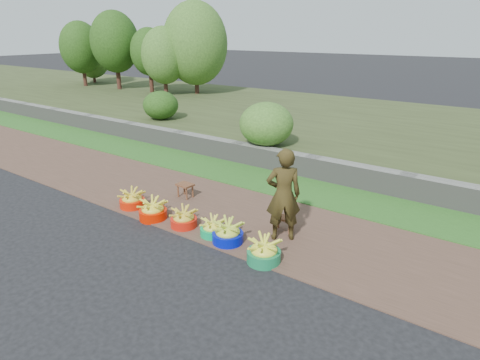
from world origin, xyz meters
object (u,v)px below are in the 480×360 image
Objects in this scene: basin_a at (132,200)px; basin_b at (153,210)px; basin_c at (184,219)px; basin_d at (213,228)px; vendor_woman at (283,195)px; stool_left at (185,187)px; basin_e at (228,233)px; basin_f at (264,252)px; stool_right at (284,220)px.

basin_a is 0.95× the size of basin_b.
basin_c is 1.08× the size of basin_d.
basin_d is (1.38, 0.13, -0.03)m from basin_b.
basin_a is 3.30m from vendor_woman.
stool_left is (0.55, 1.01, 0.09)m from basin_a.
basin_f is at bearing -10.91° from basin_e.
basin_b is at bearing 178.33° from basin_f.
stool_right is (1.60, 0.91, 0.07)m from basin_c.
basin_f is (1.19, -0.20, 0.03)m from basin_d.
basin_c is at bearing -176.74° from basin_d.
basin_a is at bearing 176.45° from basin_f.
basin_b is 1.00× the size of basin_f.
basin_a is 1.40× the size of stool_left.
basin_c is (0.72, 0.09, -0.01)m from basin_b.
basin_c is 1.86m from basin_f.
basin_b reaches higher than basin_a.
basin_e is (0.36, -0.05, 0.03)m from basin_d.
basin_c reaches higher than stool_left.
vendor_woman is at bearing -8.69° from stool_left.
basin_c is 1.35× the size of stool_left.
basin_b is 0.33× the size of vendor_woman.
vendor_woman reaches higher than basin_f.
basin_f is 1.10m from stool_right.
basin_b is 2.56m from basin_f.
basin_e is 1.00× the size of basin_f.
basin_c reaches higher than basin_d.
basin_e is (1.02, -0.01, 0.01)m from basin_c.
basin_c reaches higher than stool_right.
basin_b is 1.09× the size of basin_c.
basin_b is 0.72m from basin_c.
basin_f reaches higher than stool_right.
stool_left is at bearing -46.22° from vendor_woman.
stool_left is 1.00× the size of stool_right.
basin_f is at bearing -5.17° from basin_c.
basin_f is (2.56, -0.07, 0.00)m from basin_b.
basin_a is 3.19m from stool_right.
basin_e is 2.21m from stool_left.
basin_c is 1.84m from stool_right.
basin_e reaches higher than basin_c.
stool_left is at bearing 147.46° from basin_d.
vendor_woman is at bearing -67.56° from stool_right.
basin_f reaches higher than basin_a.
basin_c is at bearing -1.50° from basin_a.
basin_a reaches higher than stool_left.
basin_e is at bearing 169.09° from basin_f.
basin_a is 0.76m from basin_b.
vendor_woman is (0.11, -0.26, 0.60)m from stool_right.
vendor_woman is (0.69, 0.65, 0.66)m from basin_e.
stool_right is 0.66m from vendor_woman.
basin_f reaches higher than stool_left.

